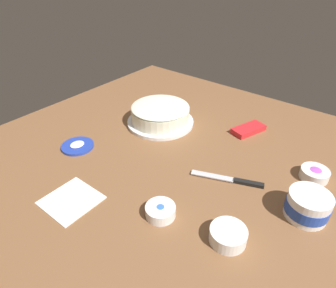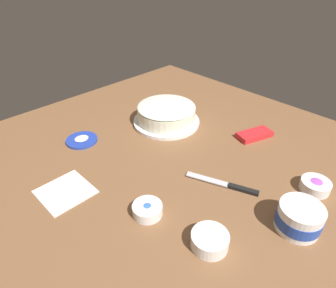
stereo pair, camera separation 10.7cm
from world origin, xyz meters
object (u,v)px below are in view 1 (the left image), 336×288
at_px(sprinkle_bowl_rainbow, 315,173).
at_px(candy_box_lower, 248,129).
at_px(spreading_knife, 233,180).
at_px(paper_napkin, 71,200).
at_px(frosted_cake, 160,114).
at_px(frosting_tub, 308,205).
at_px(sprinkle_bowl_blue, 160,211).
at_px(frosting_tub_lid, 77,146).
at_px(sprinkle_bowl_orange, 228,235).

height_order(sprinkle_bowl_rainbow, candy_box_lower, sprinkle_bowl_rainbow).
distance_m(spreading_knife, candy_box_lower, 0.33).
height_order(sprinkle_bowl_rainbow, paper_napkin, sprinkle_bowl_rainbow).
height_order(frosted_cake, frosting_tub, frosted_cake).
bearing_deg(paper_napkin, frosted_cake, 9.57).
xyz_separation_m(frosted_cake, sprinkle_bowl_blue, (-0.40, -0.34, -0.03)).
bearing_deg(frosted_cake, paper_napkin, -170.43).
bearing_deg(candy_box_lower, spreading_knife, -143.31).
relative_size(sprinkle_bowl_blue, candy_box_lower, 0.61).
bearing_deg(frosted_cake, sprinkle_bowl_blue, -140.15).
relative_size(frosting_tub_lid, sprinkle_bowl_blue, 1.41).
distance_m(candy_box_lower, paper_napkin, 0.74).
distance_m(frosting_tub_lid, spreading_knife, 0.59).
height_order(frosting_tub_lid, spreading_knife, frosting_tub_lid).
bearing_deg(paper_napkin, frosting_tub, -56.27).
height_order(frosting_tub, sprinkle_bowl_rainbow, frosting_tub).
height_order(frosted_cake, frosting_tub_lid, frosted_cake).
relative_size(sprinkle_bowl_orange, candy_box_lower, 0.68).
distance_m(sprinkle_bowl_orange, candy_box_lower, 0.57).
distance_m(frosting_tub_lid, sprinkle_bowl_rainbow, 0.84).
distance_m(frosted_cake, frosting_tub, 0.67).
distance_m(frosting_tub, sprinkle_bowl_blue, 0.41).
bearing_deg(frosting_tub, sprinkle_bowl_orange, 148.69).
bearing_deg(frosting_tub_lid, candy_box_lower, -41.83).
bearing_deg(frosting_tub_lid, frosting_tub, -76.37).
height_order(sprinkle_bowl_blue, paper_napkin, sprinkle_bowl_blue).
bearing_deg(sprinkle_bowl_rainbow, sprinkle_bowl_blue, 146.41).
relative_size(sprinkle_bowl_orange, paper_napkin, 0.65).
relative_size(frosting_tub_lid, candy_box_lower, 0.85).
relative_size(frosted_cake, paper_napkin, 1.90).
distance_m(sprinkle_bowl_rainbow, candy_box_lower, 0.33).
bearing_deg(candy_box_lower, sprinkle_bowl_orange, -140.53).
relative_size(frosted_cake, sprinkle_bowl_blue, 3.30).
xyz_separation_m(frosting_tub, frosting_tub_lid, (-0.19, 0.79, -0.03)).
height_order(frosting_tub, spreading_knife, frosting_tub).
bearing_deg(sprinkle_bowl_rainbow, spreading_knife, 132.43).
height_order(frosting_tub, sprinkle_bowl_orange, frosting_tub).
distance_m(sprinkle_bowl_blue, sprinkle_bowl_rainbow, 0.53).
xyz_separation_m(sprinkle_bowl_rainbow, sprinkle_bowl_orange, (-0.40, 0.10, 0.00)).
bearing_deg(spreading_knife, candy_box_lower, 17.60).
bearing_deg(sprinkle_bowl_blue, sprinkle_bowl_orange, -77.65).
bearing_deg(paper_napkin, sprinkle_bowl_orange, -69.24).
xyz_separation_m(frosted_cake, frosting_tub_lid, (-0.34, 0.13, -0.04)).
height_order(frosting_tub_lid, sprinkle_bowl_rainbow, sprinkle_bowl_rainbow).
bearing_deg(paper_napkin, frosting_tub_lid, 49.26).
height_order(frosted_cake, paper_napkin, frosted_cake).
relative_size(sprinkle_bowl_blue, paper_napkin, 0.58).
bearing_deg(sprinkle_bowl_blue, frosted_cake, 39.85).
bearing_deg(sprinkle_bowl_rainbow, paper_napkin, 136.28).
bearing_deg(sprinkle_bowl_blue, sprinkle_bowl_rainbow, -33.59).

